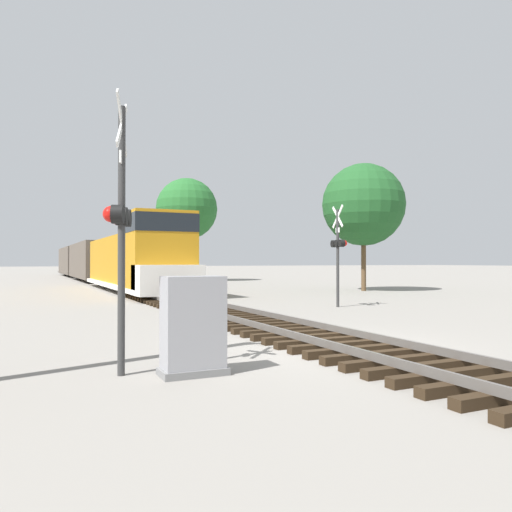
# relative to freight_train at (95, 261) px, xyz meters

# --- Properties ---
(ground_plane) EXTENTS (400.00, 400.00, 0.00)m
(ground_plane) POSITION_rel_freight_train_xyz_m (0.00, -39.02, -1.91)
(ground_plane) COLOR gray
(rail_track_bed) EXTENTS (2.60, 160.00, 0.31)m
(rail_track_bed) POSITION_rel_freight_train_xyz_m (0.00, -39.02, -1.78)
(rail_track_bed) COLOR black
(rail_track_bed) RESTS_ON ground
(freight_train) EXTENTS (3.10, 54.03, 4.30)m
(freight_train) POSITION_rel_freight_train_xyz_m (0.00, 0.00, 0.00)
(freight_train) COLOR #B77A14
(freight_train) RESTS_ON ground
(crossing_signal_near) EXTENTS (0.60, 1.00, 4.57)m
(crossing_signal_near) POSITION_rel_freight_train_xyz_m (-4.71, -39.76, 0.62)
(crossing_signal_near) COLOR #333333
(crossing_signal_near) RESTS_ON ground
(crossing_signal_far) EXTENTS (0.43, 1.01, 4.16)m
(crossing_signal_far) POSITION_rel_freight_train_xyz_m (5.59, -31.04, 0.54)
(crossing_signal_far) COLOR #333333
(crossing_signal_far) RESTS_ON ground
(relay_cabinet) EXTENTS (1.09, 0.59, 1.62)m
(relay_cabinet) POSITION_rel_freight_train_xyz_m (-3.61, -40.24, -1.11)
(relay_cabinet) COLOR slate
(relay_cabinet) RESTS_ON ground
(tree_far_right) EXTENTS (5.23, 5.23, 8.10)m
(tree_far_right) POSITION_rel_freight_train_xyz_m (13.51, -22.33, 3.56)
(tree_far_right) COLOR brown
(tree_far_right) RESTS_ON ground
(tree_mid_background) EXTENTS (5.86, 5.86, 9.85)m
(tree_mid_background) POSITION_rel_freight_train_xyz_m (8.12, -2.13, 4.99)
(tree_mid_background) COLOR brown
(tree_mid_background) RESTS_ON ground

